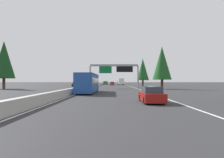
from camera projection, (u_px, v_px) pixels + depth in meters
name	position (u px, v px, depth m)	size (l,w,h in m)	color
ground_plane	(96.00, 86.00, 64.30)	(320.00, 320.00, 0.00)	#2D2D30
median_barrier	(100.00, 84.00, 84.30)	(180.00, 0.56, 0.90)	#ADAAA3
shoulder_stripe_right	(129.00, 86.00, 74.20)	(160.00, 0.16, 0.01)	silver
shoulder_stripe_median	(99.00, 86.00, 74.29)	(160.00, 0.16, 0.01)	silver
sign_gantry_overhead	(115.00, 69.00, 49.67)	(0.50, 12.68, 6.17)	gray
sedan_far_right	(151.00, 95.00, 17.64)	(4.40, 1.80, 1.47)	maroon
bus_distant_b	(88.00, 82.00, 31.54)	(11.50, 2.55, 3.10)	#1E4793
sedan_far_center	(112.00, 84.00, 82.66)	(4.40, 1.80, 1.47)	red
minivan_mid_center	(106.00, 83.00, 91.25)	(5.00, 1.95, 1.69)	#2D6B38
box_truck_far_left	(121.00, 81.00, 89.04)	(8.50, 2.40, 2.95)	white
pickup_near_center	(119.00, 82.00, 123.34)	(5.60, 2.00, 1.86)	#AD931E
oncoming_near	(82.00, 85.00, 51.55)	(5.60, 2.00, 1.86)	slate
oncoming_far	(76.00, 85.00, 62.11)	(4.40, 1.80, 1.47)	black
conifer_right_near	(162.00, 63.00, 45.57)	(4.42, 4.42, 10.04)	#4C3823
conifer_right_mid	(143.00, 70.00, 65.96)	(4.17, 4.17, 9.48)	#4C3823
conifer_left_near	(4.00, 60.00, 45.82)	(5.02, 5.02, 11.42)	#4C3823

